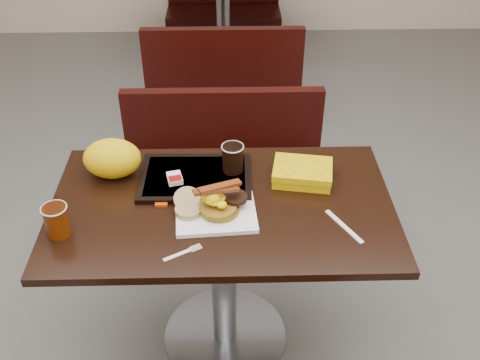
{
  "coord_description": "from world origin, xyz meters",
  "views": [
    {
      "loc": [
        0.03,
        -1.5,
        1.97
      ],
      "look_at": [
        0.06,
        0.04,
        0.82
      ],
      "focal_mm": 41.28,
      "sensor_mm": 36.0,
      "label": 1
    }
  ],
  "objects_px": {
    "table_near": "(224,278)",
    "paper_bag": "(112,158)",
    "coffee_cup_far": "(233,158)",
    "bench_far_n": "(223,0)",
    "platter": "(216,214)",
    "fork": "(177,255)",
    "coffee_cup_near": "(57,221)",
    "pancake_stack": "(220,208)",
    "hashbrown_sleeve_left": "(175,178)",
    "bench_near_n": "(224,175)",
    "tray": "(196,178)",
    "clamshell": "(302,173)",
    "table_far": "(223,28)",
    "bench_far_s": "(223,70)",
    "knife": "(344,226)"
  },
  "relations": [
    {
      "from": "clamshell",
      "to": "coffee_cup_far",
      "type": "bearing_deg",
      "value": -178.44
    },
    {
      "from": "table_far",
      "to": "pancake_stack",
      "type": "relative_size",
      "value": 9.01
    },
    {
      "from": "coffee_cup_far",
      "to": "paper_bag",
      "type": "relative_size",
      "value": 0.5
    },
    {
      "from": "hashbrown_sleeve_left",
      "to": "bench_near_n",
      "type": "bearing_deg",
      "value": 60.18
    },
    {
      "from": "paper_bag",
      "to": "clamshell",
      "type": "bearing_deg",
      "value": -3.79
    },
    {
      "from": "coffee_cup_near",
      "to": "clamshell",
      "type": "bearing_deg",
      "value": 18.55
    },
    {
      "from": "pancake_stack",
      "to": "tray",
      "type": "height_order",
      "value": "pancake_stack"
    },
    {
      "from": "pancake_stack",
      "to": "paper_bag",
      "type": "distance_m",
      "value": 0.47
    },
    {
      "from": "hashbrown_sleeve_left",
      "to": "coffee_cup_near",
      "type": "bearing_deg",
      "value": -158.03
    },
    {
      "from": "paper_bag",
      "to": "table_far",
      "type": "bearing_deg",
      "value": 80.57
    },
    {
      "from": "fork",
      "to": "coffee_cup_far",
      "type": "height_order",
      "value": "coffee_cup_far"
    },
    {
      "from": "bench_near_n",
      "to": "tray",
      "type": "xyz_separation_m",
      "value": [
        -0.1,
        -0.56,
        0.4
      ]
    },
    {
      "from": "bench_far_s",
      "to": "coffee_cup_near",
      "type": "xyz_separation_m",
      "value": [
        -0.53,
        -2.04,
        0.44
      ]
    },
    {
      "from": "bench_far_n",
      "to": "coffee_cup_far",
      "type": "distance_m",
      "value": 3.16
    },
    {
      "from": "tray",
      "to": "pancake_stack",
      "type": "bearing_deg",
      "value": -64.95
    },
    {
      "from": "platter",
      "to": "tray",
      "type": "relative_size",
      "value": 0.66
    },
    {
      "from": "knife",
      "to": "bench_far_s",
      "type": "bearing_deg",
      "value": 162.6
    },
    {
      "from": "bench_far_s",
      "to": "paper_bag",
      "type": "xyz_separation_m",
      "value": [
        -0.4,
        -1.72,
        0.46
      ]
    },
    {
      "from": "bench_near_n",
      "to": "coffee_cup_far",
      "type": "distance_m",
      "value": 0.7
    },
    {
      "from": "tray",
      "to": "coffee_cup_far",
      "type": "xyz_separation_m",
      "value": [
        0.14,
        0.03,
        0.06
      ]
    },
    {
      "from": "tray",
      "to": "hashbrown_sleeve_left",
      "type": "bearing_deg",
      "value": -158.36
    },
    {
      "from": "coffee_cup_far",
      "to": "platter",
      "type": "bearing_deg",
      "value": -104.32
    },
    {
      "from": "table_near",
      "to": "coffee_cup_near",
      "type": "distance_m",
      "value": 0.7
    },
    {
      "from": "bench_near_n",
      "to": "paper_bag",
      "type": "distance_m",
      "value": 0.8
    },
    {
      "from": "coffee_cup_near",
      "to": "clamshell",
      "type": "xyz_separation_m",
      "value": [
        0.83,
        0.28,
        -0.03
      ]
    },
    {
      "from": "platter",
      "to": "bench_far_n",
      "type": "bearing_deg",
      "value": 85.72
    },
    {
      "from": "bench_near_n",
      "to": "hashbrown_sleeve_left",
      "type": "xyz_separation_m",
      "value": [
        -0.17,
        -0.59,
        0.42
      ]
    },
    {
      "from": "bench_far_n",
      "to": "platter",
      "type": "height_order",
      "value": "platter"
    },
    {
      "from": "platter",
      "to": "fork",
      "type": "distance_m",
      "value": 0.22
    },
    {
      "from": "coffee_cup_far",
      "to": "bench_far_n",
      "type": "bearing_deg",
      "value": 90.75
    },
    {
      "from": "bench_near_n",
      "to": "bench_far_n",
      "type": "height_order",
      "value": "same"
    },
    {
      "from": "platter",
      "to": "fork",
      "type": "bearing_deg",
      "value": -126.16
    },
    {
      "from": "bench_near_n",
      "to": "platter",
      "type": "xyz_separation_m",
      "value": [
        -0.02,
        -0.77,
        0.4
      ]
    },
    {
      "from": "fork",
      "to": "coffee_cup_far",
      "type": "xyz_separation_m",
      "value": [
        0.18,
        0.43,
        0.07
      ]
    },
    {
      "from": "table_near",
      "to": "paper_bag",
      "type": "height_order",
      "value": "paper_bag"
    },
    {
      "from": "tray",
      "to": "hashbrown_sleeve_left",
      "type": "xyz_separation_m",
      "value": [
        -0.07,
        -0.03,
        0.02
      ]
    },
    {
      "from": "coffee_cup_near",
      "to": "platter",
      "type": "bearing_deg",
      "value": 8.54
    },
    {
      "from": "table_far",
      "to": "coffee_cup_far",
      "type": "relative_size",
      "value": 11.29
    },
    {
      "from": "pancake_stack",
      "to": "coffee_cup_far",
      "type": "relative_size",
      "value": 1.25
    },
    {
      "from": "table_far",
      "to": "platter",
      "type": "distance_m",
      "value": 2.69
    },
    {
      "from": "pancake_stack",
      "to": "coffee_cup_near",
      "type": "bearing_deg",
      "value": -171.03
    },
    {
      "from": "platter",
      "to": "clamshell",
      "type": "relative_size",
      "value": 1.27
    },
    {
      "from": "coffee_cup_near",
      "to": "coffee_cup_far",
      "type": "distance_m",
      "value": 0.65
    },
    {
      "from": "bench_far_s",
      "to": "knife",
      "type": "height_order",
      "value": "knife"
    },
    {
      "from": "table_near",
      "to": "bench_far_s",
      "type": "xyz_separation_m",
      "value": [
        0.0,
        1.9,
        -0.02
      ]
    },
    {
      "from": "clamshell",
      "to": "table_far",
      "type": "bearing_deg",
      "value": 106.6
    },
    {
      "from": "bench_near_n",
      "to": "pancake_stack",
      "type": "relative_size",
      "value": 7.51
    },
    {
      "from": "table_far",
      "to": "fork",
      "type": "distance_m",
      "value": 2.88
    },
    {
      "from": "bench_far_n",
      "to": "clamshell",
      "type": "xyz_separation_m",
      "value": [
        0.3,
        -3.17,
        0.42
      ]
    },
    {
      "from": "bench_far_n",
      "to": "paper_bag",
      "type": "relative_size",
      "value": 4.72
    }
  ]
}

